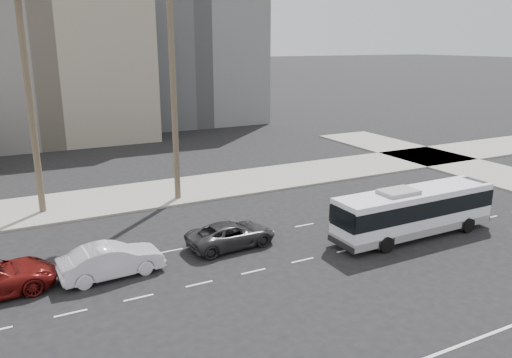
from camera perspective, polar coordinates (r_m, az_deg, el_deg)
ground at (r=29.10m, az=10.42°, el=-8.06°), size 700.00×700.00×0.00m
sidewalk_north at (r=41.65m, az=-2.57°, el=-0.45°), size 120.00×7.00×0.15m
midrise_beige_west at (r=66.16m, az=-23.70°, el=12.05°), size 24.00×18.00×18.00m
midrise_gray_center at (r=77.01m, az=-8.89°, el=16.41°), size 20.00×20.00×26.00m
highrise_far at (r=294.58m, az=-10.58°, el=18.82°), size 22.00×22.00×60.00m
city_bus at (r=31.60m, az=17.73°, el=-3.45°), size 10.92×2.67×3.13m
car_a at (r=28.93m, az=-2.85°, el=-6.39°), size 2.77×5.40×1.46m
car_b at (r=26.39m, az=-16.26°, el=-8.97°), size 2.14×5.26×1.70m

